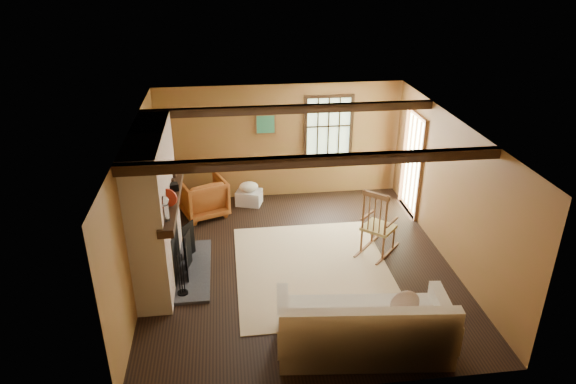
{
  "coord_description": "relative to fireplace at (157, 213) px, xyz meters",
  "views": [
    {
      "loc": [
        -1.09,
        -7.22,
        4.75
      ],
      "look_at": [
        -0.13,
        0.4,
        1.15
      ],
      "focal_mm": 32.0,
      "sensor_mm": 36.0,
      "label": 1
    }
  ],
  "objects": [
    {
      "name": "rocking_chair",
      "position": [
        3.61,
        0.2,
        -0.59
      ],
      "size": [
        0.93,
        0.95,
        1.21
      ],
      "rotation": [
        0.0,
        0.0,
        2.4
      ],
      "color": "#A69350",
      "rests_on": "ground"
    },
    {
      "name": "room_envelope",
      "position": [
        2.45,
        0.26,
        0.53
      ],
      "size": [
        5.02,
        5.52,
        2.44
      ],
      "color": "brown",
      "rests_on": "ground"
    },
    {
      "name": "laundry_basket",
      "position": [
        1.53,
        2.37,
        -0.95
      ],
      "size": [
        0.59,
        0.51,
        0.3
      ],
      "primitive_type": "cube",
      "rotation": [
        0.0,
        0.0,
        -0.31
      ],
      "color": "silver",
      "rests_on": "ground"
    },
    {
      "name": "ground",
      "position": [
        2.23,
        0.0,
        -1.1
      ],
      "size": [
        5.5,
        5.5,
        0.0
      ],
      "primitive_type": "plane",
      "color": "black",
      "rests_on": "ground"
    },
    {
      "name": "firewood_pile",
      "position": [
        0.14,
        2.6,
        -0.98
      ],
      "size": [
        0.67,
        0.12,
        0.24
      ],
      "color": "brown",
      "rests_on": "ground"
    },
    {
      "name": "basket_pillow",
      "position": [
        1.53,
        2.37,
        -0.71
      ],
      "size": [
        0.42,
        0.36,
        0.19
      ],
      "primitive_type": "ellipsoid",
      "rotation": [
        0.0,
        0.0,
        0.13
      ],
      "color": "white",
      "rests_on": "laundry_basket"
    },
    {
      "name": "sofa",
      "position": [
        2.77,
        -2.14,
        -0.78
      ],
      "size": [
        2.33,
        1.21,
        0.91
      ],
      "rotation": [
        0.0,
        0.0,
        -0.1
      ],
      "color": "white",
      "rests_on": "ground"
    },
    {
      "name": "fireplace",
      "position": [
        0.0,
        0.0,
        0.0
      ],
      "size": [
        1.02,
        2.3,
        2.4
      ],
      "color": "#9F5F3D",
      "rests_on": "ground"
    },
    {
      "name": "rug",
      "position": [
        2.43,
        -0.2,
        -1.1
      ],
      "size": [
        2.5,
        3.0,
        0.01
      ],
      "primitive_type": "cube",
      "color": "beige",
      "rests_on": "ground"
    },
    {
      "name": "armchair",
      "position": [
        0.61,
        2.01,
        -0.72
      ],
      "size": [
        1.07,
        1.09,
        0.77
      ],
      "primitive_type": "imported",
      "rotation": [
        0.0,
        0.0,
        -2.78
      ],
      "color": "#BF6026",
      "rests_on": "ground"
    }
  ]
}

